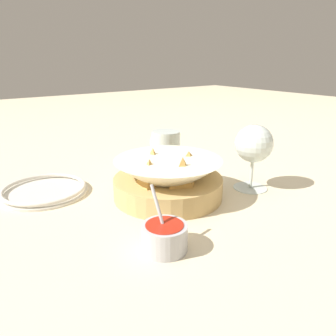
{
  "coord_description": "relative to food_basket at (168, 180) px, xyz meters",
  "views": [
    {
      "loc": [
        -0.48,
        0.4,
        0.28
      ],
      "look_at": [
        0.03,
        0.04,
        0.06
      ],
      "focal_mm": 35.0,
      "sensor_mm": 36.0,
      "label": 1
    }
  ],
  "objects": [
    {
      "name": "beer_mug",
      "position": [
        0.18,
        -0.12,
        0.01
      ],
      "size": [
        0.11,
        0.07,
        0.09
      ],
      "color": "silver",
      "rests_on": "ground_plane"
    },
    {
      "name": "side_plate",
      "position": [
        0.17,
        0.2,
        -0.03
      ],
      "size": [
        0.18,
        0.18,
        0.01
      ],
      "color": "silver",
      "rests_on": "ground_plane"
    },
    {
      "name": "wine_glass",
      "position": [
        -0.07,
        -0.17,
        0.06
      ],
      "size": [
        0.08,
        0.08,
        0.14
      ],
      "color": "silver",
      "rests_on": "ground_plane"
    },
    {
      "name": "sauce_cup",
      "position": [
        -0.16,
        0.12,
        -0.01
      ],
      "size": [
        0.07,
        0.07,
        0.1
      ],
      "color": "#B7B7BC",
      "rests_on": "ground_plane"
    },
    {
      "name": "food_basket",
      "position": [
        0.0,
        0.0,
        0.0
      ],
      "size": [
        0.22,
        0.22,
        0.1
      ],
      "color": "tan",
      "rests_on": "ground_plane"
    },
    {
      "name": "ground_plane",
      "position": [
        -0.02,
        -0.04,
        -0.04
      ],
      "size": [
        4.0,
        4.0,
        0.0
      ],
      "primitive_type": "plane",
      "color": "beige"
    }
  ]
}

